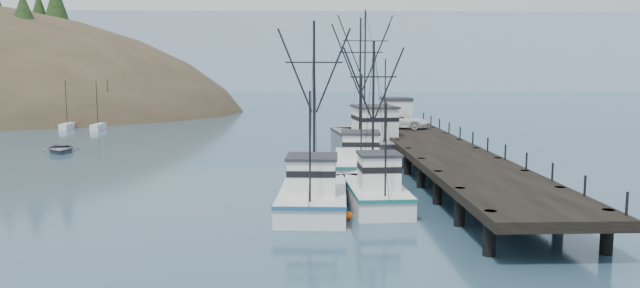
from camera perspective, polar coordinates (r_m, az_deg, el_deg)
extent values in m
plane|color=#29455B|center=(31.29, -7.75, -8.10)|extent=(400.00, 400.00, 0.00)
cube|color=black|center=(47.75, 11.11, -0.65)|extent=(6.00, 44.00, 0.50)
cylinder|color=black|center=(28.28, 15.24, -7.88)|extent=(0.56, 0.56, 2.00)
cylinder|color=black|center=(30.23, 24.77, -7.32)|extent=(0.56, 0.56, 2.00)
cylinder|color=black|center=(32.94, 12.64, -5.63)|extent=(0.56, 0.56, 2.00)
cylinder|color=black|center=(34.63, 21.03, -5.32)|extent=(0.56, 0.56, 2.00)
cylinder|color=black|center=(37.68, 10.71, -3.94)|extent=(0.56, 0.56, 2.00)
cylinder|color=black|center=(39.17, 18.16, -3.75)|extent=(0.56, 0.56, 2.00)
cylinder|color=black|center=(42.49, 9.21, -2.62)|extent=(0.56, 0.56, 2.00)
cylinder|color=black|center=(43.81, 15.90, -2.51)|extent=(0.56, 0.56, 2.00)
cylinder|color=black|center=(47.33, 8.02, -1.57)|extent=(0.56, 0.56, 2.00)
cylinder|color=black|center=(48.52, 14.08, -1.50)|extent=(0.56, 0.56, 2.00)
cylinder|color=black|center=(52.20, 7.06, -0.72)|extent=(0.56, 0.56, 2.00)
cylinder|color=black|center=(53.28, 12.58, -0.68)|extent=(0.56, 0.56, 2.00)
cylinder|color=black|center=(57.10, 6.26, -0.01)|extent=(0.56, 0.56, 2.00)
cylinder|color=black|center=(58.09, 11.34, 0.02)|extent=(0.56, 0.56, 2.00)
cylinder|color=black|center=(62.01, 5.58, 0.59)|extent=(0.56, 0.56, 2.00)
cylinder|color=black|center=(62.92, 10.28, 0.60)|extent=(0.56, 0.56, 2.00)
cylinder|color=black|center=(66.93, 5.01, 1.10)|extent=(0.56, 0.56, 2.00)
cylinder|color=black|center=(67.78, 9.37, 1.10)|extent=(0.56, 0.56, 2.00)
cube|color=beige|center=(99.42, -24.08, 2.77)|extent=(4.00, 5.00, 2.80)
cube|color=#9EB2C6|center=(200.30, -0.19, 5.03)|extent=(360.00, 40.00, 26.00)
cube|color=silver|center=(219.43, -13.55, 5.04)|extent=(180.00, 25.00, 18.00)
cube|color=silver|center=(93.83, -26.60, 1.72)|extent=(1.00, 3.50, 0.90)
cylinder|color=black|center=(93.62, -26.71, 3.48)|extent=(0.08, 0.08, 6.00)
cube|color=silver|center=(98.45, -20.38, 2.27)|extent=(1.00, 3.50, 0.90)
cylinder|color=black|center=(98.26, -20.46, 3.95)|extent=(0.08, 0.08, 6.00)
cube|color=silver|center=(90.74, -18.74, 1.94)|extent=(1.00, 3.50, 0.90)
cylinder|color=black|center=(90.53, -18.81, 3.77)|extent=(0.08, 0.08, 6.00)
cube|color=silver|center=(85.42, -22.09, 1.47)|extent=(1.00, 3.50, 0.90)
cylinder|color=black|center=(85.20, -22.18, 3.41)|extent=(0.08, 0.08, 6.00)
cube|color=silver|center=(101.50, -26.37, 2.10)|extent=(1.00, 3.50, 0.90)
cylinder|color=black|center=(101.31, -26.47, 3.74)|extent=(0.08, 0.08, 6.00)
cube|color=silver|center=(83.05, -19.63, 1.43)|extent=(1.00, 3.50, 0.90)
cylinder|color=black|center=(82.82, -19.72, 3.43)|extent=(0.08, 0.08, 6.00)
cube|color=silver|center=(94.27, -24.90, 1.84)|extent=(1.00, 3.50, 0.90)
cylinder|color=black|center=(94.06, -25.00, 3.59)|extent=(0.08, 0.08, 6.00)
cube|color=silver|center=(95.66, -22.14, 2.05)|extent=(1.00, 3.50, 0.90)
cylinder|color=black|center=(95.47, -22.22, 3.78)|extent=(0.08, 0.08, 6.00)
cube|color=silver|center=(36.83, 5.10, -4.98)|extent=(3.39, 8.01, 1.60)
cube|color=silver|center=(40.65, 4.18, -3.79)|extent=(3.08, 3.08, 1.60)
cube|color=#175D5B|center=(36.69, 5.11, -3.91)|extent=(3.46, 8.22, 0.18)
cube|color=silver|center=(35.52, 5.40, -2.56)|extent=(2.24, 2.31, 1.90)
cube|color=#26262B|center=(35.35, 5.42, -0.92)|extent=(2.44, 2.52, 0.16)
cylinder|color=black|center=(37.29, 4.88, 2.93)|extent=(0.14, 0.14, 8.37)
cylinder|color=black|center=(33.30, 6.03, -0.52)|extent=(0.10, 0.10, 5.02)
cube|color=silver|center=(35.80, -0.63, -5.31)|extent=(4.34, 9.39, 1.60)
cube|color=silver|center=(40.27, -0.34, -3.88)|extent=(3.68, 3.68, 1.60)
cube|color=navy|center=(35.65, -0.63, -4.21)|extent=(4.43, 9.63, 0.18)
cube|color=silver|center=(34.30, -0.73, -2.89)|extent=(2.76, 2.76, 1.90)
cube|color=#26262B|center=(34.13, -0.73, -1.19)|extent=(3.00, 3.01, 0.16)
cylinder|color=black|center=(36.40, -0.54, 3.74)|extent=(0.14, 0.14, 9.50)
cylinder|color=black|center=(31.69, -0.93, -0.27)|extent=(0.10, 0.10, 5.70)
cube|color=silver|center=(47.91, 3.67, -2.07)|extent=(4.60, 10.15, 1.60)
cube|color=silver|center=(52.79, 3.56, -1.19)|extent=(3.79, 3.79, 1.60)
cube|color=#185C62|center=(47.80, 3.67, -1.24)|extent=(4.69, 10.40, 0.18)
cube|color=silver|center=(46.40, 3.71, -0.20)|extent=(2.88, 2.99, 1.90)
cube|color=#26262B|center=(46.28, 3.72, 1.07)|extent=(3.12, 3.26, 0.16)
cylinder|color=black|center=(48.81, 3.69, 5.27)|extent=(0.14, 0.14, 10.54)
cylinder|color=black|center=(43.64, 3.80, 2.24)|extent=(0.10, 0.10, 6.32)
cube|color=slate|center=(57.13, 4.54, -0.24)|extent=(6.34, 14.18, 2.20)
cube|color=slate|center=(63.77, 3.11, 0.57)|extent=(4.73, 4.73, 2.20)
cube|color=black|center=(57.01, 4.55, 0.76)|extent=(6.48, 14.54, 0.18)
cube|color=silver|center=(55.17, 4.99, 1.99)|extent=(3.76, 4.23, 2.60)
cube|color=#26262B|center=(55.05, 5.01, 3.42)|extent=(4.09, 4.62, 0.16)
cylinder|color=black|center=(58.69, 4.13, 6.62)|extent=(0.14, 0.14, 11.37)
cylinder|color=black|center=(51.61, 5.96, 3.96)|extent=(0.10, 0.10, 6.82)
cube|color=silver|center=(65.03, 6.99, 2.88)|extent=(2.80, 3.00, 2.50)
cube|color=#26262B|center=(64.94, 7.01, 4.11)|extent=(3.00, 3.20, 0.30)
imported|color=silver|center=(61.35, 7.37, 2.14)|extent=(5.98, 4.17, 1.52)
imported|color=slate|center=(63.55, -22.63, -0.69)|extent=(4.74, 5.62, 0.99)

